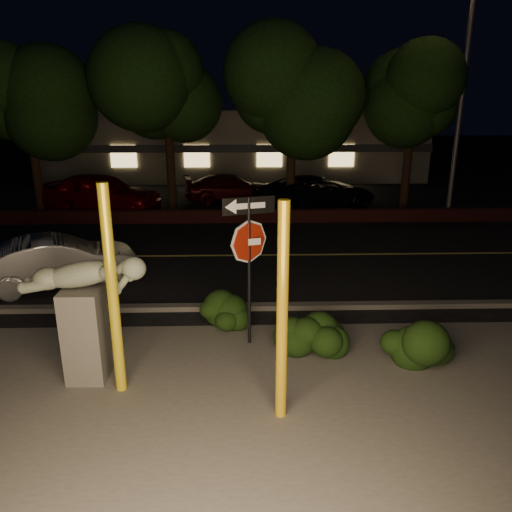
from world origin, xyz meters
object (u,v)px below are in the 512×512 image
Objects in this scene: signpost at (249,242)px; silver_sedan at (59,262)px; yellow_pole_right at (282,315)px; parked_car_darkred at (231,188)px; streetlight at (460,69)px; parked_car_dark at (316,193)px; parked_car_red at (101,193)px; yellow_pole_left at (113,293)px; sculpture at (85,306)px.

signpost reaches higher than silver_sedan.
yellow_pole_right is 0.79× the size of parked_car_darkred.
yellow_pole_right is 1.15× the size of signpost.
yellow_pole_right is 15.62m from streetlight.
signpost is at bearing 143.40° from parked_car_dark.
signpost is 6.13m from silver_sedan.
parked_car_red is at bearing 167.44° from streetlight.
parked_car_dark is at bearing 59.45° from signpost.
yellow_pole_left is at bearing -149.88° from parked_car_red.
streetlight reaches higher than parked_car_red.
yellow_pole_right reaches higher than sculpture.
parked_car_red is 9.18m from parked_car_dark.
yellow_pole_right is 0.36× the size of streetlight.
signpost is 0.31× the size of streetlight.
signpost is 0.60× the size of parked_car_red.
sculpture is 5.11m from silver_sedan.
sculpture is 0.45× the size of parked_car_red.
yellow_pole_right is at bearing 173.47° from parked_car_darkred.
yellow_pole_left is at bearing 164.04° from parked_car_darkred.
parked_car_dark is (5.90, 13.59, -0.65)m from sculpture.
streetlight is at bearing 36.25° from signpost.
yellow_pole_left is 1.57× the size of sculpture.
silver_sedan is at bearing 148.17° from parked_car_darkred.
parked_car_red is at bearing 104.70° from sculpture.
streetlight is at bearing 48.22° from sculpture.
signpost reaches higher than parked_car_darkred.
yellow_pole_right is 1.52× the size of sculpture.
yellow_pole_left is at bearing -160.38° from signpost.
silver_sedan is (-4.91, 3.37, -1.47)m from signpost.
signpost is (-0.45, 2.41, 0.42)m from yellow_pole_right.
yellow_pole_right reaches higher than signpost.
streetlight is (8.08, 10.62, 3.57)m from signpost.
streetlight is (7.64, 13.03, 3.99)m from yellow_pole_right.
parked_car_red is 1.15× the size of parked_car_darkred.
parked_car_dark is at bearing 69.20° from yellow_pole_left.
parked_car_dark reaches higher than silver_sedan.
yellow_pole_left is 14.17m from parked_car_red.
silver_sedan is 0.80× the size of parked_car_red.
streetlight is 15.71m from silver_sedan.
signpost is at bearing 36.10° from yellow_pole_left.
parked_car_dark is (3.74, -1.83, 0.11)m from parked_car_darkred.
yellow_pole_left is at bearing 163.31° from yellow_pole_right.
streetlight is at bearing 59.63° from yellow_pole_right.
streetlight reaches higher than yellow_pole_left.
silver_sedan is at bearing -158.03° from parked_car_red.
parked_car_darkred is (2.17, 15.42, -0.76)m from sculpture.
streetlight is 1.80× the size of parked_car_dark.
streetlight is (10.89, 11.86, 4.31)m from sculpture.
parked_car_dark is (2.65, 14.76, -0.98)m from yellow_pole_right.
parked_car_darkred is 0.81× the size of parked_car_dark.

